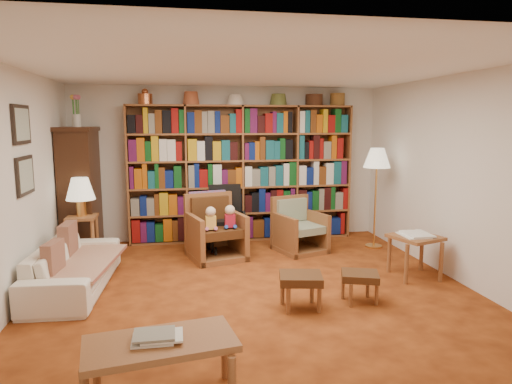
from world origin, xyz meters
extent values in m
plane|color=#A34A19|center=(0.00, 0.00, 0.00)|extent=(5.00, 5.00, 0.00)
plane|color=white|center=(0.00, 0.00, 2.50)|extent=(5.00, 5.00, 0.00)
plane|color=white|center=(0.00, 2.50, 1.25)|extent=(5.00, 0.00, 5.00)
plane|color=white|center=(0.00, -2.50, 1.25)|extent=(5.00, 0.00, 5.00)
plane|color=white|center=(-2.50, 0.00, 1.25)|extent=(0.00, 5.00, 5.00)
plane|color=white|center=(2.50, 0.00, 1.25)|extent=(0.00, 5.00, 5.00)
cube|color=brown|center=(0.20, 2.34, 1.10)|extent=(3.60, 0.30, 2.20)
cube|color=#32190D|center=(-2.25, 2.00, 0.90)|extent=(0.45, 0.90, 1.80)
cube|color=#32190D|center=(-2.25, 2.00, 1.83)|extent=(0.50, 0.95, 0.06)
cylinder|color=silver|center=(-2.25, 2.00, 1.95)|extent=(0.12, 0.12, 0.18)
cube|color=black|center=(-2.48, 0.30, 1.90)|extent=(0.03, 0.52, 0.42)
cube|color=gray|center=(-2.46, 0.30, 1.90)|extent=(0.01, 0.44, 0.34)
cube|color=black|center=(-2.48, 0.30, 1.35)|extent=(0.03, 0.52, 0.42)
cube|color=gray|center=(-2.46, 0.30, 1.35)|extent=(0.01, 0.44, 0.34)
imported|color=#F1E4CD|center=(-2.05, 0.39, 0.27)|extent=(1.87, 0.82, 0.53)
cube|color=beige|center=(-2.00, 0.39, 0.30)|extent=(0.96, 1.53, 0.04)
cube|color=maroon|center=(-2.18, 0.74, 0.45)|extent=(0.15, 0.42, 0.42)
cube|color=maroon|center=(-2.18, 0.04, 0.45)|extent=(0.17, 0.38, 0.37)
cube|color=brown|center=(-2.15, 1.47, 0.63)|extent=(0.39, 0.39, 0.04)
cylinder|color=brown|center=(-2.31, 1.31, 0.31)|extent=(0.05, 0.05, 0.61)
cylinder|color=brown|center=(-1.99, 1.31, 0.31)|extent=(0.05, 0.05, 0.61)
cylinder|color=brown|center=(-2.31, 1.62, 0.31)|extent=(0.05, 0.05, 0.61)
cylinder|color=brown|center=(-1.99, 1.62, 0.31)|extent=(0.05, 0.05, 0.61)
cylinder|color=gold|center=(-2.15, 1.47, 0.76)|extent=(0.13, 0.13, 0.22)
cone|color=beige|center=(-2.15, 1.47, 1.03)|extent=(0.39, 0.39, 0.30)
cube|color=brown|center=(-0.32, 1.32, 0.04)|extent=(0.89, 0.91, 0.08)
cube|color=brown|center=(-0.65, 1.32, 0.32)|extent=(0.26, 0.75, 0.64)
cube|color=brown|center=(0.01, 1.32, 0.32)|extent=(0.26, 0.75, 0.64)
cube|color=brown|center=(-0.32, 1.66, 0.45)|extent=(0.72, 0.26, 0.90)
cube|color=#4B2A14|center=(-0.32, 1.29, 0.40)|extent=(0.71, 0.76, 0.12)
cube|color=#4B2A14|center=(-0.32, 1.59, 0.66)|extent=(0.57, 0.24, 0.38)
cube|color=#B83166|center=(-0.32, 1.69, 0.72)|extent=(0.56, 0.20, 0.40)
cube|color=brown|center=(0.95, 1.46, 0.04)|extent=(0.83, 0.85, 0.07)
cube|color=brown|center=(0.66, 1.46, 0.29)|extent=(0.28, 0.66, 0.58)
cube|color=brown|center=(1.24, 1.46, 0.29)|extent=(0.28, 0.66, 0.58)
cube|color=brown|center=(0.95, 1.76, 0.41)|extent=(0.64, 0.28, 0.81)
cube|color=gray|center=(0.95, 1.43, 0.36)|extent=(0.66, 0.70, 0.11)
cube|color=gray|center=(0.95, 1.70, 0.59)|extent=(0.51, 0.25, 0.34)
cube|color=black|center=(-0.14, 1.59, 0.49)|extent=(0.49, 0.49, 0.06)
cube|color=black|center=(-0.14, 1.83, 0.76)|extent=(0.49, 0.06, 0.49)
cylinder|color=black|center=(-0.41, 1.70, 0.30)|extent=(0.03, 0.60, 0.60)
cylinder|color=black|center=(0.13, 1.70, 0.30)|extent=(0.03, 0.60, 0.60)
cylinder|color=black|center=(-0.33, 1.29, 0.09)|extent=(0.03, 0.17, 0.17)
cylinder|color=black|center=(0.05, 1.29, 0.09)|extent=(0.03, 0.17, 0.17)
cylinder|color=gold|center=(2.15, 1.50, 0.01)|extent=(0.26, 0.26, 0.03)
cylinder|color=gold|center=(2.15, 1.50, 0.65)|extent=(0.03, 0.03, 1.30)
cone|color=beige|center=(2.15, 1.50, 1.39)|extent=(0.41, 0.41, 0.30)
cube|color=brown|center=(2.05, 0.10, 0.51)|extent=(0.67, 0.67, 0.04)
cylinder|color=brown|center=(1.83, -0.13, 0.25)|extent=(0.05, 0.05, 0.49)
cylinder|color=brown|center=(2.28, -0.13, 0.25)|extent=(0.05, 0.05, 0.49)
cylinder|color=brown|center=(1.83, 0.32, 0.25)|extent=(0.05, 0.05, 0.49)
cylinder|color=brown|center=(2.28, 0.32, 0.25)|extent=(0.05, 0.05, 0.49)
cube|color=white|center=(2.05, 0.10, 0.55)|extent=(0.41, 0.46, 0.03)
cube|color=#4B2A14|center=(0.39, -0.61, 0.33)|extent=(0.50, 0.45, 0.09)
cylinder|color=brown|center=(0.22, -0.74, 0.14)|extent=(0.04, 0.04, 0.28)
cylinder|color=brown|center=(0.55, -0.74, 0.14)|extent=(0.04, 0.04, 0.28)
cylinder|color=brown|center=(0.22, -0.48, 0.14)|extent=(0.04, 0.04, 0.28)
cylinder|color=brown|center=(0.55, -0.48, 0.14)|extent=(0.04, 0.04, 0.28)
cube|color=#4B2A14|center=(1.06, -0.55, 0.29)|extent=(0.47, 0.43, 0.08)
cylinder|color=brown|center=(0.91, -0.67, 0.13)|extent=(0.04, 0.04, 0.25)
cylinder|color=brown|center=(1.20, -0.67, 0.13)|extent=(0.04, 0.04, 0.25)
cylinder|color=brown|center=(0.91, -0.44, 0.13)|extent=(0.04, 0.04, 0.25)
cylinder|color=brown|center=(1.20, -0.44, 0.13)|extent=(0.04, 0.04, 0.25)
cube|color=brown|center=(-0.99, -1.99, 0.42)|extent=(1.09, 0.67, 0.05)
cylinder|color=brown|center=(-0.53, -2.20, 0.20)|extent=(0.06, 0.06, 0.39)
cylinder|color=brown|center=(-1.46, -1.78, 0.20)|extent=(0.06, 0.06, 0.39)
cylinder|color=brown|center=(-0.53, -1.78, 0.20)|extent=(0.06, 0.06, 0.39)
cube|color=brown|center=(-0.99, -1.99, 0.47)|extent=(0.31, 0.26, 0.05)
camera|label=1|loc=(-0.85, -4.99, 1.92)|focal=32.00mm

